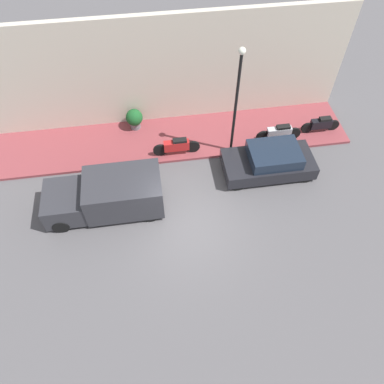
% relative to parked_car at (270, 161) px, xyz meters
% --- Properties ---
extents(ground_plane, '(60.00, 60.00, 0.00)m').
position_rel_parked_car_xyz_m(ground_plane, '(-2.36, 3.93, -0.61)').
color(ground_plane, '#514F51').
extents(sidewalk, '(2.90, 16.42, 0.13)m').
position_rel_parked_car_xyz_m(sidewalk, '(2.55, 3.93, -0.55)').
color(sidewalk, brown).
rests_on(sidewalk, ground_plane).
extents(building_facade, '(0.30, 16.42, 5.26)m').
position_rel_parked_car_xyz_m(building_facade, '(4.15, 3.93, 2.02)').
color(building_facade, beige).
rests_on(building_facade, ground_plane).
extents(parked_car, '(1.85, 3.87, 1.28)m').
position_rel_parked_car_xyz_m(parked_car, '(0.00, 0.00, 0.00)').
color(parked_car, black).
rests_on(parked_car, ground_plane).
extents(delivery_van, '(1.92, 4.57, 1.63)m').
position_rel_parked_car_xyz_m(delivery_van, '(-1.00, 6.92, 0.22)').
color(delivery_van, '#2D2D33').
rests_on(delivery_van, ground_plane).
extents(motorcycle_black, '(0.30, 1.85, 0.79)m').
position_rel_parked_car_xyz_m(motorcycle_black, '(1.99, -3.06, -0.06)').
color(motorcycle_black, black).
rests_on(motorcycle_black, sidewalk).
extents(motorcycle_red, '(0.30, 2.10, 0.84)m').
position_rel_parked_car_xyz_m(motorcycle_red, '(1.52, 3.83, -0.02)').
color(motorcycle_red, '#B21E1E').
rests_on(motorcycle_red, sidewalk).
extents(scooter_silver, '(0.30, 2.09, 0.88)m').
position_rel_parked_car_xyz_m(scooter_silver, '(1.65, -0.91, -0.00)').
color(scooter_silver, '#B7B7BF').
rests_on(scooter_silver, sidewalk).
extents(streetlamp, '(0.28, 0.28, 5.12)m').
position_rel_parked_car_xyz_m(streetlamp, '(1.37, 1.38, 2.58)').
color(streetlamp, black).
rests_on(streetlamp, sidewalk).
extents(potted_plant, '(0.79, 0.79, 1.02)m').
position_rel_parked_car_xyz_m(potted_plant, '(3.51, 5.59, 0.08)').
color(potted_plant, slate).
rests_on(potted_plant, sidewalk).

